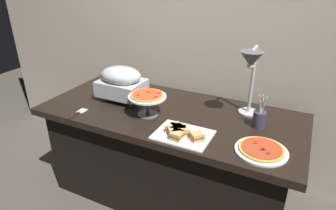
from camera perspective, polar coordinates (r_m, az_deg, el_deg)
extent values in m
plane|color=#4C443D|center=(2.56, 0.23, -16.65)|extent=(8.00, 8.00, 0.00)
cube|color=#B7A893|center=(2.42, 5.65, 12.96)|extent=(4.40, 0.04, 2.40)
cube|color=black|center=(2.14, 0.27, -1.87)|extent=(1.90, 0.84, 0.05)
cube|color=black|center=(2.34, 0.25, -10.18)|extent=(1.75, 0.74, 0.71)
cylinder|color=#B7BABF|center=(2.35, -13.12, 1.24)|extent=(0.01, 0.01, 0.04)
cylinder|color=#B7BABF|center=(2.20, -7.45, -0.05)|extent=(0.01, 0.01, 0.04)
cylinder|color=#B7BABF|center=(2.50, -10.18, 3.00)|extent=(0.01, 0.01, 0.04)
cylinder|color=#B7BABF|center=(2.36, -4.69, 1.90)|extent=(0.01, 0.01, 0.04)
cube|color=#B7BABF|center=(2.32, -9.03, 3.37)|extent=(0.35, 0.26, 0.12)
ellipsoid|color=#B7BABF|center=(2.28, -9.21, 5.77)|extent=(0.33, 0.25, 0.14)
cylinder|color=#B7BABF|center=(2.19, 15.40, -1.32)|extent=(0.14, 0.14, 0.01)
cylinder|color=#B7BABF|center=(2.09, 16.16, 4.66)|extent=(0.02, 0.02, 0.48)
cylinder|color=#B7BABF|center=(1.96, 16.57, 10.51)|extent=(0.02, 0.15, 0.02)
cone|color=#595B60|center=(1.90, 15.95, 8.59)|extent=(0.15, 0.15, 0.10)
sphere|color=#F9EAB2|center=(1.91, 15.81, 7.45)|extent=(0.04, 0.04, 0.04)
cylinder|color=white|center=(1.76, 17.77, -8.55)|extent=(0.30, 0.30, 0.01)
cylinder|color=gold|center=(1.76, 17.82, -8.23)|extent=(0.26, 0.26, 0.01)
cylinder|color=#AD3D1E|center=(1.75, 17.86, -8.01)|extent=(0.23, 0.23, 0.00)
cylinder|color=maroon|center=(1.78, 16.71, -7.10)|extent=(0.02, 0.02, 0.00)
cylinder|color=maroon|center=(1.71, 19.07, -8.92)|extent=(0.02, 0.02, 0.00)
cylinder|color=maroon|center=(1.73, 17.87, -8.30)|extent=(0.02, 0.02, 0.00)
cylinder|color=maroon|center=(1.74, 18.26, -8.24)|extent=(0.02, 0.02, 0.00)
cylinder|color=#595B60|center=(2.06, -4.02, -0.25)|extent=(0.02, 0.02, 0.14)
cylinder|color=#595B60|center=(2.08, -3.97, -1.83)|extent=(0.15, 0.15, 0.01)
cylinder|color=white|center=(2.03, -4.09, 1.63)|extent=(0.27, 0.27, 0.01)
cylinder|color=#C68E42|center=(2.02, -4.10, 1.94)|extent=(0.23, 0.23, 0.01)
cylinder|color=#B74723|center=(2.02, -4.10, 2.15)|extent=(0.20, 0.20, 0.00)
cylinder|color=maroon|center=(2.00, -5.89, 1.97)|extent=(0.02, 0.02, 0.00)
cylinder|color=maroon|center=(2.05, -3.91, 2.58)|extent=(0.02, 0.02, 0.00)
cylinder|color=maroon|center=(1.96, -2.40, 1.60)|extent=(0.02, 0.02, 0.00)
cylinder|color=maroon|center=(2.03, -1.79, 2.39)|extent=(0.02, 0.02, 0.00)
cube|color=white|center=(1.83, 2.97, -5.85)|extent=(0.35, 0.27, 0.01)
cube|color=tan|center=(1.78, 1.75, -6.38)|extent=(0.07, 0.08, 0.02)
cube|color=brown|center=(1.77, 1.76, -5.94)|extent=(0.07, 0.08, 0.01)
cube|color=tan|center=(1.76, 1.76, -5.49)|extent=(0.07, 0.08, 0.02)
cube|color=tan|center=(1.86, 1.68, -4.87)|extent=(0.09, 0.09, 0.02)
cube|color=brown|center=(1.85, 1.69, -4.45)|extent=(0.09, 0.09, 0.01)
cube|color=tan|center=(1.84, 1.69, -4.01)|extent=(0.09, 0.09, 0.02)
cube|color=tan|center=(1.77, 5.71, -6.62)|extent=(0.09, 0.09, 0.02)
cube|color=brown|center=(1.77, 5.73, -6.18)|extent=(0.09, 0.09, 0.01)
cube|color=tan|center=(1.76, 5.75, -5.73)|extent=(0.09, 0.09, 0.02)
cube|color=tan|center=(1.82, 3.13, -5.57)|extent=(0.09, 0.09, 0.02)
cube|color=brown|center=(1.81, 3.14, -5.14)|extent=(0.09, 0.09, 0.01)
cube|color=tan|center=(1.81, 3.16, -4.70)|extent=(0.09, 0.09, 0.02)
cube|color=tan|center=(1.85, 2.55, -5.13)|extent=(0.08, 0.08, 0.02)
cube|color=brown|center=(1.84, 2.56, -4.70)|extent=(0.08, 0.08, 0.01)
cube|color=tan|center=(1.83, 2.57, -4.27)|extent=(0.08, 0.08, 0.02)
cube|color=tan|center=(1.85, 1.01, -5.10)|extent=(0.09, 0.08, 0.02)
cube|color=brown|center=(1.84, 1.02, -4.67)|extent=(0.09, 0.08, 0.01)
cube|color=tan|center=(1.83, 1.02, -4.24)|extent=(0.09, 0.08, 0.02)
cube|color=tan|center=(1.81, 1.29, -5.74)|extent=(0.09, 0.09, 0.02)
cube|color=brown|center=(1.80, 1.30, -5.31)|extent=(0.09, 0.09, 0.01)
cube|color=tan|center=(1.80, 1.30, -4.87)|extent=(0.09, 0.09, 0.02)
cylinder|color=black|center=(2.60, -12.30, 3.64)|extent=(0.07, 0.07, 0.04)
cylinder|color=#562D14|center=(2.59, -12.33, 3.94)|extent=(0.06, 0.06, 0.01)
cylinder|color=#383347|center=(1.99, 17.41, -2.71)|extent=(0.08, 0.08, 0.11)
cylinder|color=#B7BABF|center=(1.97, 17.58, -0.60)|extent=(0.03, 0.04, 0.19)
cylinder|color=#B7BABF|center=(1.96, 17.99, -0.88)|extent=(0.04, 0.03, 0.19)
cylinder|color=#B7BABF|center=(1.96, 17.74, -1.07)|extent=(0.01, 0.05, 0.18)
cylinder|color=#B7BABF|center=(1.98, 17.77, -0.59)|extent=(0.01, 0.02, 0.19)
cylinder|color=#B7BABF|center=(1.96, 17.52, -1.32)|extent=(0.01, 0.02, 0.16)
cube|color=#B7BABF|center=(2.23, -16.44, -1.08)|extent=(0.06, 0.07, 0.00)
cylinder|color=black|center=(2.17, -17.84, -1.94)|extent=(0.02, 0.10, 0.01)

